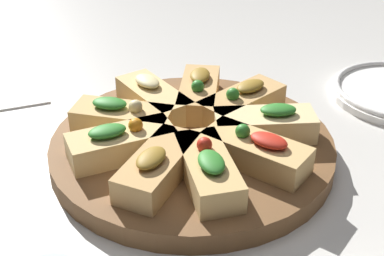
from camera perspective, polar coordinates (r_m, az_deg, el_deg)
The scene contains 12 objects.
ground_plane at distance 0.62m, azimuth 0.00°, elevation -2.98°, with size 3.00×3.00×0.00m, color beige.
serving_board at distance 0.61m, azimuth 0.00°, elevation -2.09°, with size 0.32×0.32×0.02m, color brown.
focaccia_slice_0 at distance 0.61m, azimuth 7.83°, elevation 0.39°, with size 0.06×0.12×0.04m.
focaccia_slice_1 at distance 0.65m, azimuth 5.37°, elevation 2.70°, with size 0.10×0.12×0.04m.
focaccia_slice_2 at distance 0.67m, azimuth 0.74°, elevation 3.78°, with size 0.12×0.08×0.04m.
focaccia_slice_3 at distance 0.66m, azimuth -4.15°, elevation 3.17°, with size 0.12×0.09×0.04m.
focaccia_slice_4 at distance 0.62m, azimuth -7.48°, elevation 1.04°, with size 0.09×0.12×0.04m.
focaccia_slice_5 at distance 0.58m, azimuth -7.58°, elevation -1.57°, with size 0.07×0.12×0.04m.
focaccia_slice_6 at distance 0.54m, azimuth -3.65°, elevation -4.10°, with size 0.12×0.10×0.04m.
focaccia_slice_7 at distance 0.53m, azimuth 2.13°, elevation -4.34°, with size 0.12×0.05×0.04m.
focaccia_slice_8 at distance 0.56m, azimuth 6.86°, elevation -2.43°, with size 0.11×0.11×0.04m.
napkin_stack at distance 0.81m, azimuth -19.57°, elevation 4.15°, with size 0.14×0.12×0.00m, color white.
Camera 1 is at (0.50, -0.10, 0.35)m, focal length 50.00 mm.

